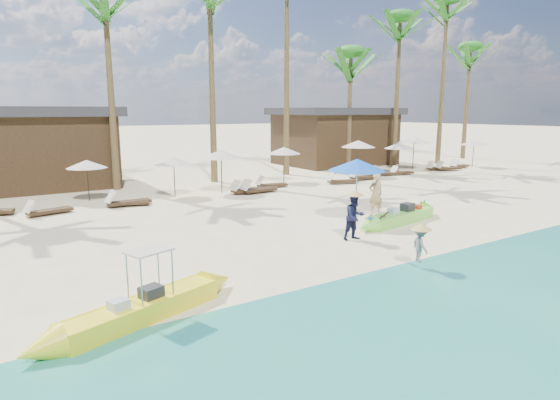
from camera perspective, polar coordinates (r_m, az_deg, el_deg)
ground at (r=14.89m, az=7.44°, el=-5.23°), size 240.00×240.00×0.00m
wet_sand_strip at (r=11.73m, az=23.63°, el=-10.53°), size 240.00×4.50×0.01m
green_canoe at (r=17.89m, az=14.48°, el=-1.99°), size 5.36×1.26×0.68m
yellow_canoe at (r=9.92m, az=-16.36°, el=-12.59°), size 5.19×2.02×1.39m
tourist at (r=18.82m, az=11.57°, el=0.69°), size 0.69×0.53×1.70m
vendor_green at (r=15.15m, az=9.10°, el=-2.04°), size 0.78×0.63×1.51m
vendor_yellow at (r=12.82m, az=16.73°, el=-5.24°), size 0.52×0.68×0.94m
blue_umbrella at (r=17.61m, az=9.38°, el=4.24°), size 2.18×2.18×2.34m
resort_parasol_4 at (r=23.06m, az=-22.51°, el=4.06°), size 1.84×1.84×1.89m
lounger_4_left at (r=20.82m, az=-26.60°, el=-1.11°), size 1.85×0.95×0.60m
lounger_4_right at (r=21.44m, az=-18.24°, el=-0.14°), size 1.93×0.68×0.65m
resort_parasol_5 at (r=23.05m, az=-12.83°, el=4.67°), size 1.86×1.86×1.91m
lounger_5_left at (r=21.41m, az=-18.23°, el=-0.21°), size 1.79×1.03×0.58m
resort_parasol_6 at (r=23.65m, az=-7.20°, el=5.59°), size 2.12×2.12×2.18m
lounger_6_left at (r=23.58m, az=-2.83°, el=1.37°), size 2.01×0.75×0.67m
lounger_6_right at (r=23.54m, az=-4.08°, el=1.33°), size 1.94×0.71×0.65m
resort_parasol_7 at (r=27.19m, az=0.48°, el=6.05°), size 1.97×1.97×2.03m
lounger_7_left at (r=25.27m, az=-1.20°, el=1.96°), size 1.77×0.81×0.58m
lounger_7_right at (r=26.83m, az=7.40°, el=2.40°), size 1.84×1.09×0.60m
resort_parasol_8 at (r=30.15m, az=9.52°, el=6.76°), size 2.19×2.19×2.25m
lounger_8_left at (r=28.55m, az=10.07°, el=2.87°), size 1.98×0.83×0.65m
resort_parasol_9 at (r=31.66m, az=14.37°, el=6.44°), size 1.99×1.99×2.05m
lounger_9_left at (r=30.59m, az=12.38°, el=3.26°), size 1.80×1.02×0.59m
lounger_9_right at (r=31.32m, az=14.53°, el=3.32°), size 1.67×0.72×0.55m
resort_parasol_10 at (r=34.31m, az=16.03°, el=7.12°), size 2.28×2.28×2.35m
lounger_10_left at (r=34.52m, az=18.48°, el=3.79°), size 1.75×0.64×0.58m
lounger_10_right at (r=34.47m, az=19.68°, el=3.73°), size 1.90×1.00×0.62m
resort_parasol_11 at (r=37.36m, az=22.57°, el=6.50°), size 1.94×1.94×2.00m
lounger_11_left at (r=36.28m, az=20.97°, el=3.95°), size 1.71×0.63×0.57m
palm_3 at (r=26.24m, az=-20.46°, el=20.02°), size 2.08×2.08×10.52m
palm_4 at (r=27.92m, az=-8.53°, el=21.78°), size 2.08×2.08×11.70m
palm_6 at (r=33.82m, az=8.61°, el=15.74°), size 2.08×2.08×8.51m
palm_7 at (r=36.00m, az=14.34°, el=18.34°), size 2.08×2.08×11.08m
palm_8 at (r=39.31m, az=19.58°, el=19.15°), size 2.08×2.08×12.70m
palm_9 at (r=44.00m, az=22.10°, el=15.24°), size 2.08×2.08×9.82m
pavilion_west at (r=28.49m, az=-30.22°, el=5.54°), size 10.80×6.60×4.30m
pavilion_east at (r=36.77m, az=6.68°, el=7.80°), size 8.80×6.60×4.30m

